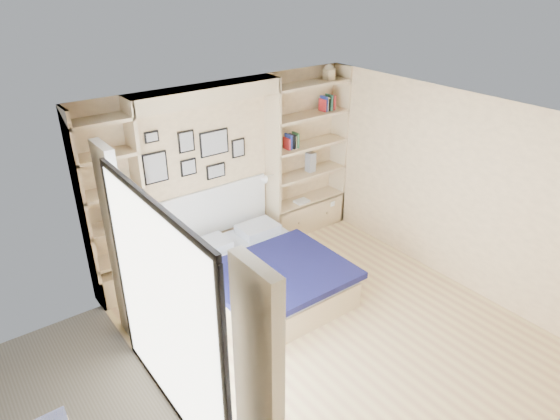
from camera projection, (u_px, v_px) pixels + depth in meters
ground at (330, 329)px, 5.83m from camera, size 4.50×4.50×0.00m
room_shell at (229, 209)px, 6.23m from camera, size 4.50×4.50×4.50m
bed at (262, 273)px, 6.38m from camera, size 1.66×2.19×1.07m
photo_gallery at (194, 154)px, 6.46m from camera, size 1.48×0.02×0.82m
reading_lamps at (216, 193)px, 6.61m from camera, size 1.92×0.12×0.15m
shelf_decor at (296, 129)px, 7.15m from camera, size 3.52×0.23×2.03m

